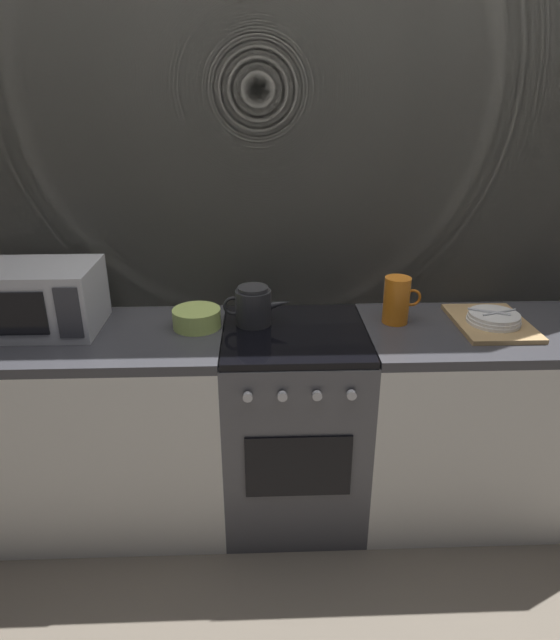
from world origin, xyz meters
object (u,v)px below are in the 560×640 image
object	(u,v)px
stove_unit	(294,423)
kettle	(254,306)
mixing_bowl	(197,318)
dish_pile	(492,321)
pitcher	(397,300)
microwave	(41,298)

from	to	relation	value
stove_unit	kettle	size ratio (longest dim) A/B	3.16
stove_unit	mixing_bowl	size ratio (longest dim) A/B	4.50
kettle	dish_pile	world-z (taller)	kettle
pitcher	kettle	bearing A→B (deg)	179.68
microwave	kettle	world-z (taller)	microwave
kettle	mixing_bowl	distance (m)	0.24
pitcher	dish_pile	world-z (taller)	pitcher
kettle	dish_pile	xyz separation A→B (m)	(1.00, -0.06, -0.06)
pitcher	dish_pile	size ratio (longest dim) A/B	0.50
stove_unit	pitcher	world-z (taller)	pitcher
microwave	mixing_bowl	xyz separation A→B (m)	(0.63, -0.01, -0.10)
mixing_bowl	dish_pile	size ratio (longest dim) A/B	0.50
stove_unit	kettle	bearing A→B (deg)	153.94
pitcher	dish_pile	xyz separation A→B (m)	(0.40, -0.06, -0.08)
microwave	dish_pile	distance (m)	1.87
mixing_bowl	dish_pile	world-z (taller)	mixing_bowl
stove_unit	microwave	size ratio (longest dim) A/B	1.96
dish_pile	pitcher	bearing A→B (deg)	171.87
stove_unit	dish_pile	distance (m)	0.96
mixing_bowl	dish_pile	bearing A→B (deg)	-1.62
kettle	pitcher	world-z (taller)	pitcher
stove_unit	microwave	xyz separation A→B (m)	(-1.04, 0.07, 0.59)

